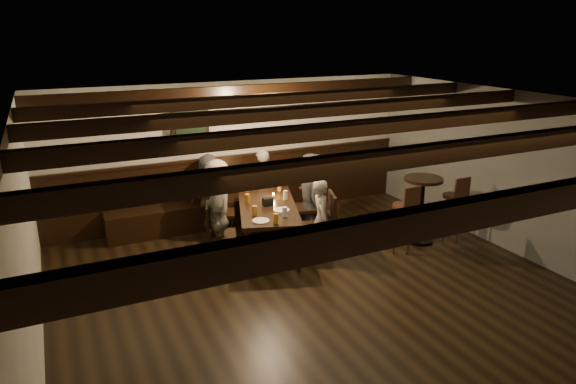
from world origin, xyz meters
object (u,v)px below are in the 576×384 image
dining_table (268,208)px  person_right_far (321,219)px  chair_right_near (309,217)px  person_left_near (218,200)px  person_right_near (311,195)px  bar_stool_right (452,216)px  chair_right_far (319,238)px  bar_stool_left (403,227)px  chair_left_near (221,222)px  person_bench_left (209,192)px  person_bench_centre (262,187)px  person_left_far (217,219)px  person_bench_right (316,191)px  chair_left_far (221,244)px  high_top_table (422,200)px

dining_table → person_right_far: (0.57, -0.66, -0.05)m
chair_right_near → person_left_near: (-1.39, 0.47, 0.36)m
person_right_near → bar_stool_right: size_ratio=1.27×
chair_right_far → bar_stool_left: 1.28m
chair_left_near → chair_right_near: chair_right_near is taller
person_bench_left → person_right_far: bearing=140.7°
bar_stool_left → dining_table: bearing=146.6°
chair_left_near → bar_stool_right: bearing=82.0°
chair_right_near → bar_stool_right: 2.27m
bar_stool_left → bar_stool_right: same height
person_bench_centre → person_right_near: person_right_near is taller
person_left_near → person_left_far: bearing=0.0°
person_bench_right → bar_stool_left: size_ratio=1.11×
person_bench_centre → person_right_far: size_ratio=1.09×
chair_left_far → bar_stool_left: bar_stool_left is taller
person_left_near → dining_table: bearing=59.0°
chair_left_far → chair_right_far: (1.37, -0.46, 0.03)m
person_bench_centre → bar_stool_right: size_ratio=1.22×
person_bench_centre → person_bench_right: bearing=170.5°
person_right_far → high_top_table: 1.70m
dining_table → chair_right_far: (0.54, -0.66, -0.34)m
person_bench_right → person_right_far: 1.36m
chair_left_near → person_right_far: (1.11, -1.32, 0.33)m
person_left_far → chair_left_near: bearing=178.0°
dining_table → high_top_table: 2.41m
dining_table → chair_right_far: 0.92m
person_bench_right → chair_left_near: bearing=15.5°
chair_left_far → person_bench_left: bearing=-172.3°
chair_right_near → person_left_far: bearing=121.5°
person_left_far → person_left_near: bearing=-180.0°
chair_right_near → person_bench_right: (0.31, 0.37, 0.30)m
chair_left_near → bar_stool_left: bearing=72.1°
dining_table → chair_right_far: chair_right_far is taller
dining_table → person_bench_right: person_bench_right is taller
chair_right_near → chair_right_far: size_ratio=0.97×
high_top_table → bar_stool_left: 0.62m
chair_right_near → person_right_near: bearing=-90.0°
chair_right_near → dining_table: bearing=122.0°
chair_right_near → bar_stool_left: bearing=-124.4°
person_left_near → person_left_far: size_ratio=0.97×
bar_stool_left → person_bench_right: bearing=108.3°
chair_right_near → person_left_far: 1.77m
chair_right_near → high_top_table: high_top_table is taller
person_left_far → bar_stool_left: bearing=90.5°
person_left_near → person_right_near: size_ratio=0.96×
chair_left_near → person_bench_right: person_bench_right is taller
high_top_table → person_left_near: bearing=152.1°
dining_table → person_bench_left: bearing=135.0°
person_right_near → person_bench_right: bearing=-18.4°
person_bench_left → high_top_table: 3.45m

